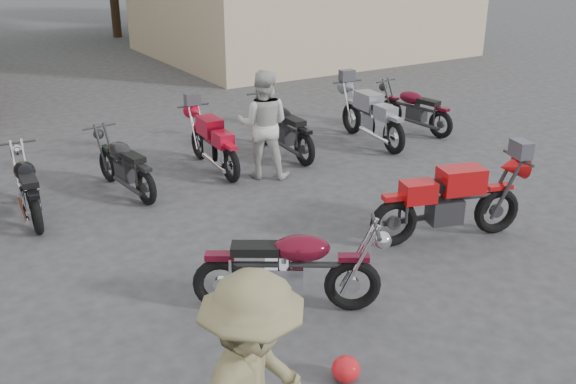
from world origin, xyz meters
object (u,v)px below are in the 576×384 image
row_bike_5 (284,125)px  row_bike_6 (371,114)px  vintage_motorcycle (291,263)px  sportbike (451,197)px  row_bike_7 (414,106)px  row_bike_2 (27,184)px  row_bike_4 (213,140)px  helmet (346,369)px  row_bike_3 (124,162)px  person_light (263,125)px

row_bike_5 → row_bike_6: row_bike_6 is taller
vintage_motorcycle → sportbike: sportbike is taller
row_bike_5 → row_bike_7: size_ratio=1.07×
row_bike_2 → row_bike_5: (4.76, 0.51, 0.05)m
vintage_motorcycle → row_bike_4: (1.29, 4.68, -0.03)m
helmet → row_bike_4: row_bike_4 is taller
row_bike_4 → row_bike_7: 4.73m
row_bike_2 → vintage_motorcycle: bearing=-151.7°
row_bike_3 → row_bike_6: 5.10m
person_light → row_bike_3: 2.40m
vintage_motorcycle → helmet: size_ratio=7.34×
sportbike → person_light: bearing=121.6°
helmet → row_bike_3: (-0.19, 5.79, 0.40)m
sportbike → helmet: bearing=-133.6°
row_bike_6 → row_bike_2: bearing=96.9°
row_bike_4 → row_bike_3: bearing=99.8°
sportbike → row_bike_2: size_ratio=1.19×
row_bike_4 → row_bike_5: row_bike_5 is taller
person_light → row_bike_6: bearing=-131.9°
vintage_motorcycle → person_light: person_light is taller
row_bike_3 → row_bike_4: size_ratio=0.94×
person_light → vintage_motorcycle: bearing=101.2°
vintage_motorcycle → row_bike_3: size_ratio=1.11×
vintage_motorcycle → row_bike_4: vintage_motorcycle is taller
row_bike_2 → row_bike_3: 1.55m
row_bike_3 → row_bike_4: (1.70, 0.22, 0.03)m
helmet → row_bike_3: 5.81m
row_bike_5 → row_bike_6: size_ratio=0.95×
vintage_motorcycle → row_bike_2: size_ratio=1.12×
row_bike_6 → vintage_motorcycle: bearing=138.7°
sportbike → row_bike_3: 5.19m
row_bike_4 → row_bike_5: bearing=-84.9°
sportbike → row_bike_2: (-4.77, 3.86, -0.10)m
person_light → row_bike_2: size_ratio=1.03×
vintage_motorcycle → sportbike: size_ratio=0.94×
row_bike_2 → row_bike_6: row_bike_6 is taller
helmet → row_bike_4: bearing=76.0°
person_light → row_bike_2: 3.88m
person_light → row_bike_7: (4.13, 0.73, -0.40)m
vintage_motorcycle → person_light: size_ratio=1.08×
row_bike_2 → person_light: bearing=-91.4°
row_bike_6 → row_bike_7: size_ratio=1.13×
row_bike_6 → row_bike_4: bearing=91.4°
sportbike → helmet: (-3.04, -1.72, -0.50)m
row_bike_7 → row_bike_6: bearing=89.3°
row_bike_3 → row_bike_7: row_bike_7 is taller
sportbike → row_bike_5: sportbike is taller
person_light → row_bike_2: (-3.84, 0.34, -0.41)m
sportbike → row_bike_2: 6.14m
row_bike_2 → row_bike_7: bearing=-83.5°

